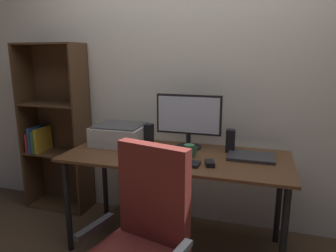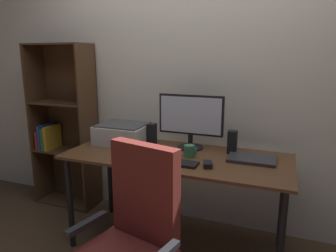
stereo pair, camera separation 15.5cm
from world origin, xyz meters
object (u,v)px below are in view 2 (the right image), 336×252
(mouse, at_px, (208,164))
(bookshelf, at_px, (64,128))
(keyboard, at_px, (176,163))
(coffee_mug, at_px, (189,151))
(speaker_right, at_px, (232,142))
(monitor, at_px, (191,118))
(laptop, at_px, (252,159))
(printer, at_px, (123,133))
(desk, at_px, (176,166))
(speaker_left, at_px, (152,134))

(mouse, xyz_separation_m, bookshelf, (-1.55, 0.49, 0.00))
(keyboard, xyz_separation_m, coffee_mug, (0.04, 0.16, 0.03))
(coffee_mug, bearing_deg, speaker_right, 36.98)
(monitor, distance_m, laptop, 0.54)
(printer, relative_size, bookshelf, 0.26)
(monitor, distance_m, speaker_right, 0.36)
(desk, relative_size, keyboard, 5.57)
(monitor, height_order, speaker_right, monitor)
(speaker_left, bearing_deg, monitor, 1.41)
(keyboard, xyz_separation_m, laptop, (0.46, 0.26, 0.00))
(coffee_mug, height_order, speaker_left, speaker_left)
(laptop, height_order, bookshelf, bookshelf)
(desk, distance_m, laptop, 0.54)
(keyboard, bearing_deg, monitor, 95.05)
(coffee_mug, relative_size, speaker_right, 0.54)
(monitor, height_order, printer, monitor)
(desk, xyz_separation_m, mouse, (0.27, -0.15, 0.10))
(mouse, relative_size, coffee_mug, 1.05)
(monitor, xyz_separation_m, coffee_mug, (0.06, -0.21, -0.19))
(speaker_right, relative_size, printer, 0.43)
(desk, xyz_separation_m, bookshelf, (-1.28, 0.34, 0.11))
(printer, bearing_deg, desk, -15.52)
(monitor, xyz_separation_m, mouse, (0.23, -0.35, -0.22))
(laptop, xyz_separation_m, printer, (-1.04, 0.06, 0.07))
(speaker_right, bearing_deg, coffee_mug, -143.02)
(laptop, distance_m, speaker_right, 0.20)
(printer, bearing_deg, speaker_left, 12.13)
(keyboard, xyz_separation_m, speaker_left, (-0.34, 0.37, 0.08))
(bookshelf, bearing_deg, mouse, -17.53)
(coffee_mug, distance_m, bookshelf, 1.42)
(keyboard, height_order, coffee_mug, coffee_mug)
(monitor, distance_m, speaker_left, 0.36)
(speaker_left, bearing_deg, laptop, -7.61)
(mouse, relative_size, laptop, 0.30)
(speaker_left, distance_m, speaker_right, 0.65)
(monitor, bearing_deg, speaker_left, -178.59)
(desk, height_order, coffee_mug, coffee_mug)
(laptop, bearing_deg, speaker_left, 171.98)
(laptop, xyz_separation_m, speaker_right, (-0.16, 0.11, 0.07))
(desk, bearing_deg, laptop, 9.26)
(speaker_left, distance_m, printer, 0.24)
(laptop, bearing_deg, desk, -171.15)
(bookshelf, bearing_deg, desk, -14.78)
(laptop, bearing_deg, bookshelf, 171.62)
(laptop, height_order, printer, printer)
(coffee_mug, xyz_separation_m, speaker_right, (0.27, 0.20, 0.04))
(mouse, distance_m, coffee_mug, 0.22)
(mouse, bearing_deg, coffee_mug, 122.99)
(coffee_mug, distance_m, printer, 0.63)
(monitor, relative_size, printer, 1.26)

